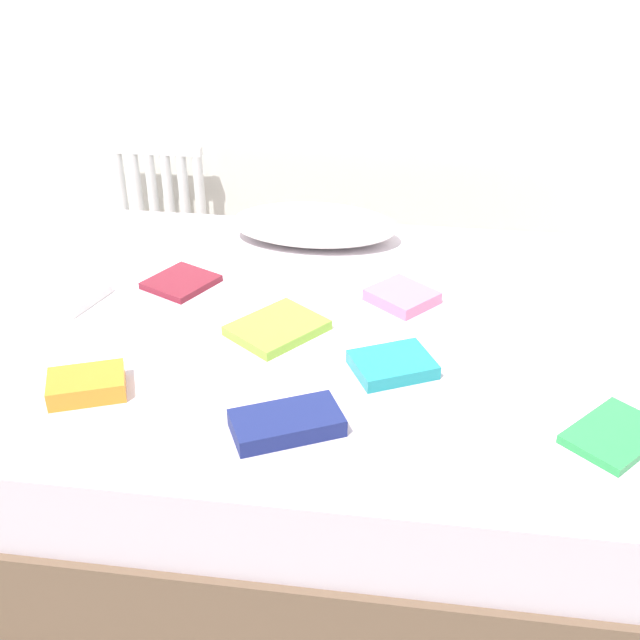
{
  "coord_description": "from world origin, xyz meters",
  "views": [
    {
      "loc": [
        0.26,
        -1.84,
        1.58
      ],
      "look_at": [
        0.0,
        0.05,
        0.48
      ],
      "focal_mm": 43.19,
      "sensor_mm": 36.0,
      "label": 1
    }
  ],
  "objects_px": {
    "textbook_teal": "(393,365)",
    "textbook_maroon": "(181,282)",
    "textbook_green": "(615,435)",
    "radiator": "(161,198)",
    "pillow": "(314,225)",
    "bed": "(318,396)",
    "textbook_pink": "(402,296)",
    "textbook_orange": "(87,385)",
    "textbook_white": "(68,296)",
    "textbook_navy": "(285,423)",
    "textbook_lime": "(277,328)"
  },
  "relations": [
    {
      "from": "bed",
      "to": "radiator",
      "type": "relative_size",
      "value": 4.28
    },
    {
      "from": "textbook_maroon",
      "to": "radiator",
      "type": "bearing_deg",
      "value": 138.73
    },
    {
      "from": "pillow",
      "to": "textbook_white",
      "type": "relative_size",
      "value": 3.09
    },
    {
      "from": "radiator",
      "to": "textbook_maroon",
      "type": "xyz_separation_m",
      "value": [
        0.42,
        -1.03,
        0.14
      ]
    },
    {
      "from": "textbook_pink",
      "to": "textbook_maroon",
      "type": "bearing_deg",
      "value": -141.24
    },
    {
      "from": "textbook_teal",
      "to": "textbook_lime",
      "type": "height_order",
      "value": "textbook_teal"
    },
    {
      "from": "radiator",
      "to": "textbook_teal",
      "type": "bearing_deg",
      "value": -52.53
    },
    {
      "from": "textbook_teal",
      "to": "textbook_white",
      "type": "relative_size",
      "value": 1.07
    },
    {
      "from": "radiator",
      "to": "textbook_orange",
      "type": "height_order",
      "value": "radiator"
    },
    {
      "from": "textbook_navy",
      "to": "textbook_lime",
      "type": "height_order",
      "value": "textbook_navy"
    },
    {
      "from": "textbook_orange",
      "to": "textbook_navy",
      "type": "bearing_deg",
      "value": -30.43
    },
    {
      "from": "bed",
      "to": "textbook_maroon",
      "type": "height_order",
      "value": "textbook_maroon"
    },
    {
      "from": "textbook_teal",
      "to": "textbook_maroon",
      "type": "height_order",
      "value": "textbook_teal"
    },
    {
      "from": "bed",
      "to": "radiator",
      "type": "height_order",
      "value": "radiator"
    },
    {
      "from": "bed",
      "to": "pillow",
      "type": "height_order",
      "value": "pillow"
    },
    {
      "from": "textbook_lime",
      "to": "textbook_teal",
      "type": "bearing_deg",
      "value": -76.5
    },
    {
      "from": "textbook_green",
      "to": "bed",
      "type": "bearing_deg",
      "value": 101.7
    },
    {
      "from": "bed",
      "to": "radiator",
      "type": "xyz_separation_m",
      "value": [
        -0.86,
        1.2,
        0.12
      ]
    },
    {
      "from": "bed",
      "to": "textbook_white",
      "type": "xyz_separation_m",
      "value": [
        -0.75,
        0.03,
        0.27
      ]
    },
    {
      "from": "bed",
      "to": "textbook_teal",
      "type": "distance_m",
      "value": 0.41
    },
    {
      "from": "pillow",
      "to": "textbook_green",
      "type": "xyz_separation_m",
      "value": [
        0.82,
        -0.96,
        -0.05
      ]
    },
    {
      "from": "bed",
      "to": "pillow",
      "type": "bearing_deg",
      "value": 99.39
    },
    {
      "from": "bed",
      "to": "textbook_maroon",
      "type": "relative_size",
      "value": 10.79
    },
    {
      "from": "radiator",
      "to": "textbook_pink",
      "type": "relative_size",
      "value": 2.72
    },
    {
      "from": "textbook_maroon",
      "to": "textbook_white",
      "type": "xyz_separation_m",
      "value": [
        -0.3,
        -0.14,
        0.0
      ]
    },
    {
      "from": "textbook_teal",
      "to": "pillow",
      "type": "bearing_deg",
      "value": 85.7
    },
    {
      "from": "textbook_pink",
      "to": "textbook_white",
      "type": "xyz_separation_m",
      "value": [
        -0.97,
        -0.12,
        -0.0
      ]
    },
    {
      "from": "textbook_navy",
      "to": "textbook_maroon",
      "type": "bearing_deg",
      "value": 97.56
    },
    {
      "from": "textbook_teal",
      "to": "textbook_orange",
      "type": "bearing_deg",
      "value": 168.98
    },
    {
      "from": "pillow",
      "to": "textbook_pink",
      "type": "height_order",
      "value": "pillow"
    },
    {
      "from": "textbook_teal",
      "to": "textbook_lime",
      "type": "bearing_deg",
      "value": 129.2
    },
    {
      "from": "pillow",
      "to": "textbook_navy",
      "type": "bearing_deg",
      "value": -85.24
    },
    {
      "from": "textbook_navy",
      "to": "textbook_pink",
      "type": "xyz_separation_m",
      "value": [
        0.23,
        0.64,
        -0.0
      ]
    },
    {
      "from": "bed",
      "to": "textbook_teal",
      "type": "height_order",
      "value": "textbook_teal"
    },
    {
      "from": "textbook_teal",
      "to": "textbook_white",
      "type": "xyz_separation_m",
      "value": [
        -0.97,
        0.24,
        -0.0
      ]
    },
    {
      "from": "textbook_green",
      "to": "radiator",
      "type": "bearing_deg",
      "value": 85.95
    },
    {
      "from": "bed",
      "to": "textbook_orange",
      "type": "height_order",
      "value": "textbook_orange"
    },
    {
      "from": "textbook_navy",
      "to": "textbook_lime",
      "type": "bearing_deg",
      "value": 76.72
    },
    {
      "from": "pillow",
      "to": "textbook_maroon",
      "type": "relative_size",
      "value": 3.04
    },
    {
      "from": "textbook_navy",
      "to": "textbook_pink",
      "type": "height_order",
      "value": "textbook_navy"
    },
    {
      "from": "textbook_lime",
      "to": "bed",
      "type": "bearing_deg",
      "value": -19.08
    },
    {
      "from": "textbook_green",
      "to": "pillow",
      "type": "bearing_deg",
      "value": 81.76
    },
    {
      "from": "textbook_lime",
      "to": "pillow",
      "type": "bearing_deg",
      "value": 36.65
    },
    {
      "from": "bed",
      "to": "textbook_pink",
      "type": "relative_size",
      "value": 11.63
    },
    {
      "from": "textbook_maroon",
      "to": "textbook_teal",
      "type": "bearing_deg",
      "value": -3.01
    },
    {
      "from": "textbook_maroon",
      "to": "textbook_white",
      "type": "distance_m",
      "value": 0.33
    },
    {
      "from": "textbook_teal",
      "to": "textbook_white",
      "type": "distance_m",
      "value": 1.0
    },
    {
      "from": "textbook_orange",
      "to": "textbook_white",
      "type": "height_order",
      "value": "textbook_orange"
    },
    {
      "from": "textbook_maroon",
      "to": "textbook_white",
      "type": "bearing_deg",
      "value": -129.01
    },
    {
      "from": "bed",
      "to": "textbook_pink",
      "type": "distance_m",
      "value": 0.39
    }
  ]
}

